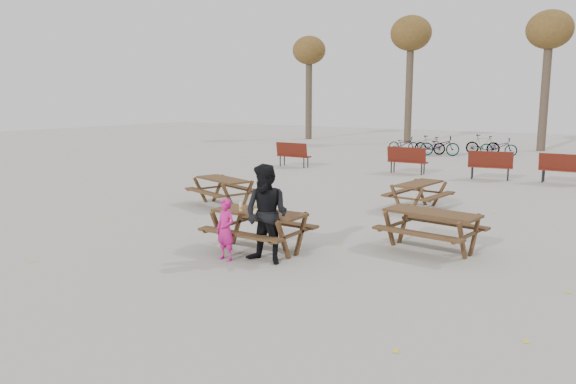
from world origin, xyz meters
The scene contains 14 objects.
ground centered at (0.00, 0.00, 0.00)m, with size 80.00×80.00×0.00m, color gray.
main_picnic_table centered at (0.00, 0.00, 0.59)m, with size 1.80×1.45×0.78m.
food_tray centered at (0.08, -0.17, 0.79)m, with size 0.18×0.11×0.04m, color silver.
bread_roll centered at (0.08, -0.17, 0.83)m, with size 0.14×0.06×0.05m, color tan.
soda_bottle centered at (-0.32, -0.15, 0.85)m, with size 0.07×0.07×0.17m.
child centered at (-0.15, -0.81, 0.56)m, with size 0.41×0.27×1.12m, color #C71879.
adult centered at (0.56, -0.55, 0.88)m, with size 0.85×0.67×1.76m, color black.
picnic_table_east centered at (2.73, 1.83, 0.38)m, with size 1.76×1.42×0.76m, color #3B2515, non-canonical shape.
picnic_table_north centered at (-3.47, 3.11, 0.37)m, with size 1.73×1.39×0.74m, color #3B2515, non-canonical shape.
picnic_table_far centered at (1.11, 5.54, 0.35)m, with size 1.63×1.32×0.70m, color #3B2515, non-canonical shape.
park_bench_row centered at (-0.79, 11.94, 0.52)m, with size 11.66×1.61×1.03m.
bicycle_row centered at (-2.42, 19.93, 0.47)m, with size 6.49×2.65×1.00m.
tree_row centered at (0.90, 25.15, 6.19)m, with size 32.17×3.52×8.26m.
fallen_leaves centered at (0.50, 2.50, 0.00)m, with size 11.00×11.00×0.01m, color gold, non-canonical shape.
Camera 1 is at (6.14, -8.39, 2.91)m, focal length 35.00 mm.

